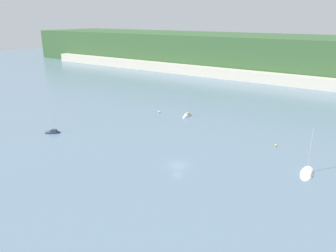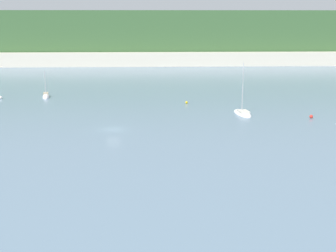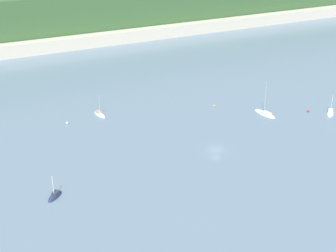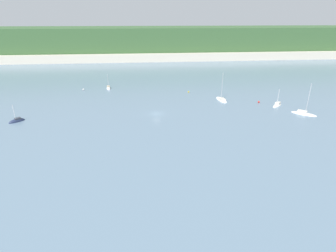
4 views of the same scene
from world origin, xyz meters
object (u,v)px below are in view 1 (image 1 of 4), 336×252
Objects in this scene: sailboat_4 at (53,133)px; mooring_buoy_2 at (159,112)px; sailboat_0 at (307,173)px; sailboat_5 at (187,116)px; mooring_buoy_1 at (276,145)px.

mooring_buoy_2 is (13.42, 37.05, 0.29)m from sailboat_4.
sailboat_0 is at bearing -20.04° from mooring_buoy_2.
sailboat_5 is at bearing -163.03° from sailboat_4.
sailboat_4 is 45.99m from sailboat_5.
mooring_buoy_1 is 0.81× the size of mooring_buoy_2.
sailboat_0 is 1.74× the size of sailboat_4.
sailboat_4 is 0.85× the size of sailboat_5.
sailboat_5 is at bearing 163.55° from mooring_buoy_1.
sailboat_5 is at bearing 57.61° from sailboat_0.
sailboat_0 is 1.48× the size of sailboat_5.
mooring_buoy_1 is (35.54, -10.49, 0.22)m from sailboat_5.
sailboat_0 is 15.39× the size of mooring_buoy_2.
sailboat_4 reaches higher than mooring_buoy_2.
sailboat_0 reaches higher than mooring_buoy_2.
sailboat_4 is at bearing -154.53° from mooring_buoy_1.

